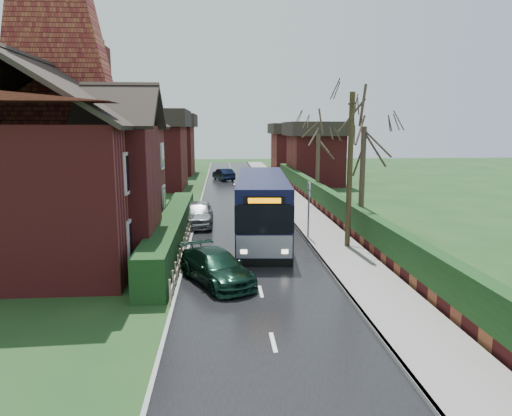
{
  "coord_description": "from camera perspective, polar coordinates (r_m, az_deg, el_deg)",
  "views": [
    {
      "loc": [
        -1.38,
        -17.76,
        5.9
      ],
      "look_at": [
        0.4,
        5.43,
        1.8
      ],
      "focal_mm": 32.0,
      "sensor_mm": 36.0,
      "label": 1
    }
  ],
  "objects": [
    {
      "name": "right_wall_hedge",
      "position": [
        29.09,
        9.98,
        0.19
      ],
      "size": [
        0.6,
        50.0,
        1.8
      ],
      "color": "maroon",
      "rests_on": "ground"
    },
    {
      "name": "pavement",
      "position": [
        28.92,
        6.94,
        -1.71
      ],
      "size": [
        2.5,
        100.0,
        0.14
      ],
      "primitive_type": "cube",
      "color": "slate",
      "rests_on": "ground"
    },
    {
      "name": "car_silver",
      "position": [
        27.99,
        -7.21,
        -0.69
      ],
      "size": [
        1.77,
        4.4,
        1.5
      ],
      "primitive_type": "imported",
      "rotation": [
        0.0,
        0.0,
        -0.0
      ],
      "color": "#B9BABE",
      "rests_on": "ground"
    },
    {
      "name": "brick_house",
      "position": [
        23.75,
        -22.51,
        5.56
      ],
      "size": [
        9.3,
        14.6,
        10.3
      ],
      "color": "maroon",
      "rests_on": "ground"
    },
    {
      "name": "tree_right_far",
      "position": [
        35.21,
        7.83,
        9.72
      ],
      "size": [
        4.01,
        4.01,
        7.74
      ],
      "color": "#3C3123",
      "rests_on": "ground"
    },
    {
      "name": "tree_house_side",
      "position": [
        37.19,
        -21.36,
        11.32
      ],
      "size": [
        4.24,
        4.24,
        9.63
      ],
      "color": "#392D21",
      "rests_on": "ground"
    },
    {
      "name": "car_green",
      "position": [
        17.75,
        -4.98,
        -7.36
      ],
      "size": [
        3.42,
        4.59,
        1.24
      ],
      "primitive_type": "imported",
      "rotation": [
        0.0,
        0.0,
        0.45
      ],
      "color": "black",
      "rests_on": "ground"
    },
    {
      "name": "kerb_right",
      "position": [
        28.71,
        4.59,
        -1.75
      ],
      "size": [
        0.12,
        100.0,
        0.14
      ],
      "primitive_type": "cube",
      "color": "gray",
      "rests_on": "ground"
    },
    {
      "name": "car_distant",
      "position": [
        52.06,
        -4.08,
        4.21
      ],
      "size": [
        2.68,
        4.35,
        1.35
      ],
      "primitive_type": "imported",
      "rotation": [
        0.0,
        0.0,
        3.47
      ],
      "color": "black",
      "rests_on": "ground"
    },
    {
      "name": "tree_right_near",
      "position": [
        24.47,
        13.42,
        10.84
      ],
      "size": [
        3.95,
        3.95,
        8.53
      ],
      "color": "#382B21",
      "rests_on": "ground"
    },
    {
      "name": "picket_fence",
      "position": [
        23.47,
        -8.6,
        -3.55
      ],
      "size": [
        0.1,
        16.0,
        0.9
      ],
      "primitive_type": null,
      "color": "tan",
      "rests_on": "ground"
    },
    {
      "name": "ground",
      "position": [
        18.77,
        0.06,
        -8.33
      ],
      "size": [
        140.0,
        140.0,
        0.0
      ],
      "primitive_type": "plane",
      "color": "#2A4A1F",
      "rests_on": "ground"
    },
    {
      "name": "bus",
      "position": [
        24.63,
        0.76,
        0.09
      ],
      "size": [
        3.3,
        11.2,
        3.36
      ],
      "rotation": [
        0.0,
        0.0,
        -0.07
      ],
      "color": "black",
      "rests_on": "ground"
    },
    {
      "name": "front_hedge",
      "position": [
        23.46,
        -10.45,
        -2.73
      ],
      "size": [
        1.2,
        16.0,
        1.6
      ],
      "primitive_type": "cube",
      "color": "black",
      "rests_on": "ground"
    },
    {
      "name": "road",
      "position": [
        28.41,
        -1.5,
        -1.97
      ],
      "size": [
        6.0,
        100.0,
        0.02
      ],
      "primitive_type": "cube",
      "color": "black",
      "rests_on": "ground"
    },
    {
      "name": "kerb_left",
      "position": [
        28.42,
        -7.66,
        -1.97
      ],
      "size": [
        0.12,
        100.0,
        0.1
      ],
      "primitive_type": "cube",
      "color": "gray",
      "rests_on": "ground"
    },
    {
      "name": "bus_stop_sign",
      "position": [
        24.15,
        6.61,
        0.79
      ],
      "size": [
        0.09,
        0.47,
        3.13
      ],
      "rotation": [
        0.0,
        0.0,
        -0.0
      ],
      "color": "slate",
      "rests_on": "ground"
    },
    {
      "name": "telegraph_pole",
      "position": [
        22.47,
        11.64,
        4.5
      ],
      "size": [
        0.26,
        0.98,
        7.56
      ],
      "rotation": [
        0.0,
        0.0,
        0.05
      ],
      "color": "#2E2614",
      "rests_on": "ground"
    }
  ]
}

